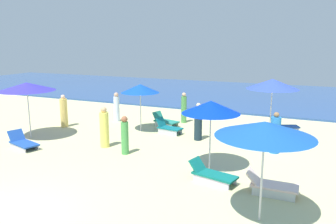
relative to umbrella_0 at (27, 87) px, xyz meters
The scene contains 19 objects.
ocean 17.41m from the umbrella_0, 73.21° to the left, with size 60.00×15.27×0.12m, color #2B4F8E.
umbrella_0 is the anchor object (origin of this frame).
lounge_chair_0_0 2.60m from the umbrella_0, 56.00° to the right, with size 1.62×1.03×0.67m.
umbrella_1 10.95m from the umbrella_0, 24.75° to the left, with size 2.32×2.32×2.69m.
lounge_chair_1_0 12.10m from the umbrella_0, 28.80° to the left, with size 1.49×1.07×0.77m.
umbrella_2 8.59m from the umbrella_0, ahead, with size 1.96×1.96×2.39m.
lounge_chair_2_0 9.32m from the umbrella_0, ahead, with size 1.60×0.91×0.65m.
umbrella_3 5.08m from the umbrella_0, 37.38° to the left, with size 1.84×1.84×2.32m.
lounge_chair_3_0 6.67m from the umbrella_0, 30.67° to the left, with size 1.32×0.74×0.74m.
lounge_chair_3_1 6.82m from the umbrella_0, 43.66° to the left, with size 1.47×0.97×0.71m.
umbrella_4 11.15m from the umbrella_0, 16.21° to the right, with size 2.33×2.33×2.50m.
lounge_chair_4_0 11.08m from the umbrella_0, ahead, with size 1.44×0.64×0.64m.
beachgoer_0 5.00m from the umbrella_0, 67.33° to the left, with size 0.40×0.40×1.61m.
beachgoer_1 5.36m from the umbrella_0, ahead, with size 0.37×0.37×1.52m.
beachgoer_3 10.80m from the umbrella_0, 12.67° to the left, with size 0.55×0.55×1.64m.
beachgoer_4 2.75m from the umbrella_0, 89.84° to the left, with size 0.51×0.51×1.68m.
beachgoer_5 4.18m from the umbrella_0, ahead, with size 0.47×0.47×1.71m.
beachgoer_6 7.88m from the umbrella_0, 46.55° to the left, with size 0.40×0.40×1.65m.
beachgoer_7 7.78m from the umbrella_0, 21.51° to the left, with size 0.43×0.43×1.68m.
Camera 1 is at (6.70, -5.04, 4.30)m, focal length 35.64 mm.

